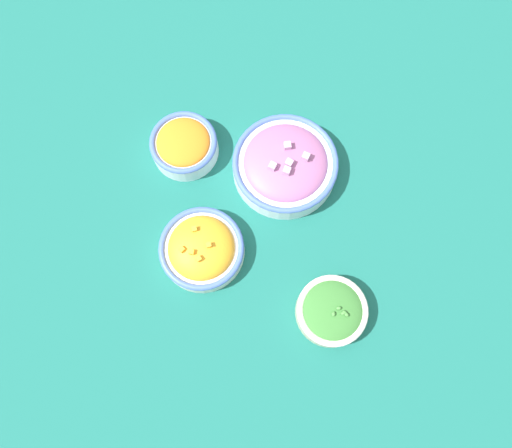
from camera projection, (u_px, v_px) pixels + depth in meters
ground_plane at (256, 228)px, 1.00m from camera, size 3.00×3.00×0.00m
bowl_carrots at (184, 145)px, 1.02m from camera, size 0.14×0.14×0.06m
bowl_squash at (202, 249)px, 0.96m from camera, size 0.17×0.17×0.07m
bowl_red_onion at (285, 165)px, 1.00m from camera, size 0.21×0.21×0.08m
bowl_broccoli at (332, 311)px, 0.93m from camera, size 0.13×0.13×0.06m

